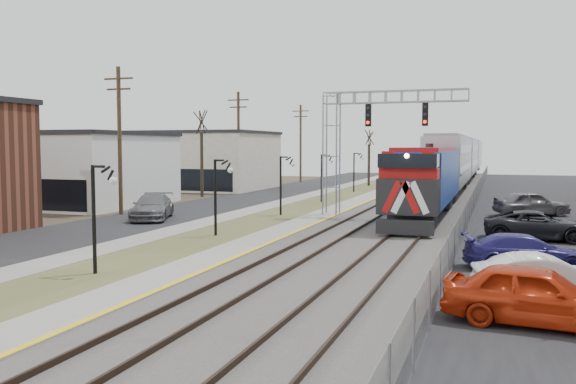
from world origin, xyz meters
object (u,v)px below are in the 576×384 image
at_px(train, 460,161).
at_px(car_lot_b, 545,280).
at_px(signal_gantry, 357,132).
at_px(car_lot_a, 536,297).

height_order(train, car_lot_b, train).
height_order(train, signal_gantry, signal_gantry).
xyz_separation_m(car_lot_a, car_lot_b, (0.42, 2.77, -0.11)).
bearing_deg(car_lot_a, car_lot_b, -1.71).
bearing_deg(signal_gantry, train, 83.22).
distance_m(signal_gantry, car_lot_b, 21.87).
distance_m(train, car_lot_a, 57.91).
xyz_separation_m(train, signal_gantry, (-4.28, -36.01, 2.67)).
bearing_deg(car_lot_b, signal_gantry, 17.11).
bearing_deg(car_lot_b, car_lot_a, 160.66).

